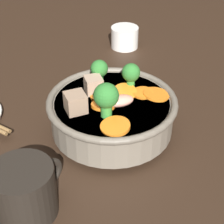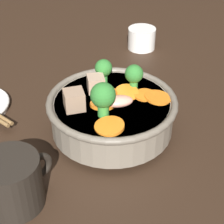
{
  "view_description": "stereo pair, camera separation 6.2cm",
  "coord_description": "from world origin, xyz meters",
  "views": [
    {
      "loc": [
        -0.37,
        -0.34,
        0.41
      ],
      "look_at": [
        0.0,
        0.0,
        0.04
      ],
      "focal_mm": 60.0,
      "sensor_mm": 36.0,
      "label": 1
    },
    {
      "loc": [
        -0.33,
        -0.39,
        0.41
      ],
      "look_at": [
        0.0,
        0.0,
        0.04
      ],
      "focal_mm": 60.0,
      "sensor_mm": 36.0,
      "label": 2
    }
  ],
  "objects": [
    {
      "name": "ground_plane",
      "position": [
        0.0,
        0.0,
        0.0
      ],
      "size": [
        3.0,
        3.0,
        0.0
      ],
      "primitive_type": "plane",
      "color": "black"
    },
    {
      "name": "tea_cup",
      "position": [
        0.27,
        0.2,
        0.03
      ],
      "size": [
        0.07,
        0.07,
        0.05
      ],
      "color": "white",
      "rests_on": "ground_plane"
    },
    {
      "name": "stirfry_bowl",
      "position": [
        -0.0,
        0.0,
        0.05
      ],
      "size": [
        0.22,
        0.22,
        0.12
      ],
      "color": "slate",
      "rests_on": "ground_plane"
    },
    {
      "name": "dark_mug",
      "position": [
        -0.2,
        -0.03,
        0.04
      ],
      "size": [
        0.1,
        0.08,
        0.08
      ],
      "color": "black",
      "rests_on": "ground_plane"
    }
  ]
}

